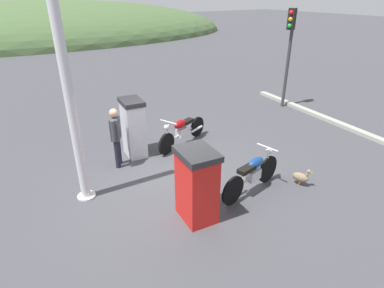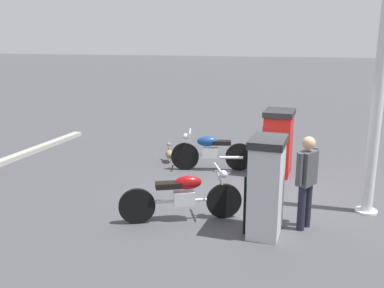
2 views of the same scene
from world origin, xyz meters
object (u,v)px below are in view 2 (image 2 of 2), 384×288
attendant_person (307,177)px  fuel_pump_far (266,186)px  wandering_duck (169,153)px  canopy_support_pole (378,95)px  fuel_pump_near (278,142)px  motorcycle_near_pump (211,151)px  motorcycle_far_pump (183,196)px

attendant_person → fuel_pump_far: bearing=30.6°
wandering_duck → canopy_support_pole: size_ratio=0.11×
fuel_pump_near → fuel_pump_far: bearing=90.0°
fuel_pump_near → wandering_duck: 2.79m
motorcycle_near_pump → wandering_duck: bearing=-19.3°
fuel_pump_near → motorcycle_far_pump: bearing=65.0°
attendant_person → wandering_duck: 4.65m
fuel_pump_near → motorcycle_near_pump: (1.56, 0.11, -0.28)m
fuel_pump_near → motorcycle_near_pump: bearing=4.1°
motorcycle_near_pump → attendant_person: 3.53m
fuel_pump_far → wandering_duck: bearing=-52.3°
canopy_support_pole → attendant_person: bearing=41.3°
attendant_person → canopy_support_pole: canopy_support_pole is taller
fuel_pump_far → motorcycle_far_pump: 1.48m
fuel_pump_far → wandering_duck: fuel_pump_far is taller
fuel_pump_near → wandering_duck: fuel_pump_near is taller
motorcycle_near_pump → attendant_person: attendant_person is taller
fuel_pump_far → canopy_support_pole: 2.58m
attendant_person → wandering_duck: size_ratio=3.33×
motorcycle_far_pump → canopy_support_pole: size_ratio=0.45×
motorcycle_near_pump → motorcycle_far_pump: bearing=92.5°
fuel_pump_far → attendant_person: size_ratio=1.02×
wandering_duck → motorcycle_near_pump: bearing=160.7°
wandering_duck → canopy_support_pole: (-4.46, 2.18, 1.93)m
wandering_duck → canopy_support_pole: bearing=154.0°
fuel_pump_near → attendant_person: 2.93m
motorcycle_near_pump → attendant_person: bearing=128.4°
fuel_pump_near → fuel_pump_far: (-0.00, 3.23, 0.05)m
fuel_pump_far → motorcycle_far_pump: (1.43, -0.16, -0.36)m
wandering_duck → fuel_pump_far: bearing=127.7°
attendant_person → canopy_support_pole: size_ratio=0.35×
motorcycle_near_pump → motorcycle_far_pump: motorcycle_near_pump is taller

